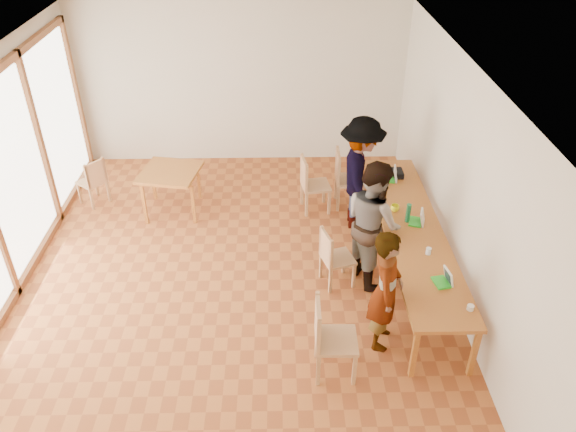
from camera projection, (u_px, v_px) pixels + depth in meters
The scene contains 23 objects.
ground at pixel (232, 291), 7.75m from camera, with size 8.00×8.00×0.00m, color #AE5D2A.
wall_back at pixel (241, 85), 10.28m from camera, with size 6.00×0.10×3.00m, color beige.
wall_right at pixel (467, 195), 6.99m from camera, with size 0.10×8.00×3.00m, color beige.
ceiling at pixel (217, 79), 6.10m from camera, with size 6.00×8.00×0.04m, color white.
communal_table at pixel (412, 230), 7.75m from camera, with size 0.80×4.00×0.75m.
side_table at pixel (170, 175), 9.13m from camera, with size 0.90×0.90×0.75m.
chair_near at pixel (327, 332), 6.23m from camera, with size 0.48×0.48×0.54m.
chair_mid at pixel (332, 253), 7.59m from camera, with size 0.51×0.51×0.46m.
chair_far at pixel (310, 179), 9.18m from camera, with size 0.51×0.51×0.51m.
chair_empty at pixel (344, 173), 9.30m from camera, with size 0.47×0.47×0.53m.
chair_spare at pixel (94, 177), 9.37m from camera, with size 0.55×0.55×0.45m.
person_near at pixel (386, 290), 6.54m from camera, with size 0.59×0.39×1.61m, color gray.
person_mid at pixel (373, 222), 7.55m from camera, with size 0.88×0.69×1.82m, color gray.
person_far at pixel (360, 174), 8.64m from camera, with size 1.19×0.69×1.85m, color gray.
laptop_near at pixel (445, 279), 6.71m from camera, with size 0.24×0.26×0.19m.
laptop_mid at pixel (419, 220), 7.78m from camera, with size 0.27×0.29×0.20m.
laptop_far at pixel (392, 176), 8.82m from camera, with size 0.27×0.29×0.22m.
yellow_mug at pixel (395, 208), 8.05m from camera, with size 0.12×0.12×0.10m, color yellow.
green_bottle at pixel (408, 213), 7.77m from camera, with size 0.07×0.07×0.28m, color #1E7846.
clear_glass at pixel (428, 251), 7.19m from camera, with size 0.07×0.07×0.09m, color silver.
condiment_cup at pixel (470, 308), 6.33m from camera, with size 0.08×0.08×0.06m, color white.
pink_phone at pixel (421, 220), 7.86m from camera, with size 0.05×0.10×0.01m, color #C34272.
black_pouch at pixel (398, 173), 8.93m from camera, with size 0.16×0.26×0.09m, color black.
Camera 1 is at (0.64, -5.94, 5.11)m, focal length 35.00 mm.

